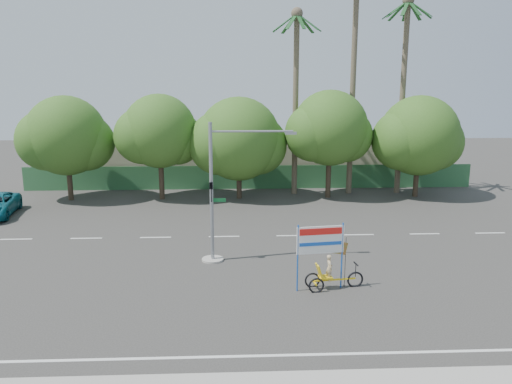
{
  "coord_description": "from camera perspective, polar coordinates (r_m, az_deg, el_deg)",
  "views": [
    {
      "loc": [
        -1.35,
        -20.12,
        8.83
      ],
      "look_at": [
        -0.28,
        4.2,
        3.5
      ],
      "focal_mm": 35.0,
      "sensor_mm": 36.0,
      "label": 1
    }
  ],
  "objects": [
    {
      "name": "palm_mid",
      "position": [
        41.81,
        16.53,
        12.64
      ],
      "size": [
        3.73,
        3.79,
        15.45
      ],
      "color": "#70604C",
      "rests_on": "ground"
    },
    {
      "name": "trike_billboard",
      "position": [
        22.04,
        8.03,
        -7.99
      ],
      "size": [
        3.06,
        0.88,
        3.02
      ],
      "rotation": [
        0.0,
        0.0,
        0.13
      ],
      "color": "black",
      "rests_on": "ground"
    },
    {
      "name": "tree_left",
      "position": [
        38.73,
        -11.02,
        6.54
      ],
      "size": [
        6.66,
        5.6,
        8.07
      ],
      "color": "#473828",
      "rests_on": "ground"
    },
    {
      "name": "tree_right",
      "position": [
        38.98,
        8.36,
        6.93
      ],
      "size": [
        6.9,
        5.8,
        8.36
      ],
      "color": "#473828",
      "rests_on": "ground"
    },
    {
      "name": "traffic_signal",
      "position": [
        24.83,
        -4.39,
        -1.46
      ],
      "size": [
        4.72,
        1.1,
        7.0
      ],
      "color": "gray",
      "rests_on": "ground"
    },
    {
      "name": "building_right",
      "position": [
        47.58,
        8.87,
        3.71
      ],
      "size": [
        14.0,
        8.0,
        3.6
      ],
      "primitive_type": "cube",
      "color": "#BEB097",
      "rests_on": "ground"
    },
    {
      "name": "building_left",
      "position": [
        47.42,
        -13.02,
        3.75
      ],
      "size": [
        12.0,
        8.0,
        4.0
      ],
      "primitive_type": "cube",
      "color": "#BEB097",
      "rests_on": "ground"
    },
    {
      "name": "tree_far_right",
      "position": [
        40.93,
        18.06,
        5.88
      ],
      "size": [
        7.38,
        6.2,
        7.94
      ],
      "color": "#473828",
      "rests_on": "ground"
    },
    {
      "name": "fence",
      "position": [
        42.37,
        -0.64,
        1.7
      ],
      "size": [
        38.0,
        0.08,
        2.0
      ],
      "primitive_type": "cube",
      "color": "#336B3D",
      "rests_on": "ground"
    },
    {
      "name": "ground",
      "position": [
        22.01,
        1.24,
        -11.3
      ],
      "size": [
        120.0,
        120.0,
        0.0
      ],
      "primitive_type": "plane",
      "color": "#33302D",
      "rests_on": "ground"
    },
    {
      "name": "tree_center",
      "position": [
        38.37,
        -2.06,
        5.81
      ],
      "size": [
        7.62,
        6.4,
        7.85
      ],
      "color": "#473828",
      "rests_on": "ground"
    },
    {
      "name": "palm_tall",
      "position": [
        40.74,
        11.12,
        14.43
      ],
      "size": [
        3.73,
        3.79,
        17.45
      ],
      "color": "#70604C",
      "rests_on": "ground"
    },
    {
      "name": "tree_far_left",
      "position": [
        40.39,
        -20.93,
        5.76
      ],
      "size": [
        7.14,
        6.0,
        7.96
      ],
      "color": "#473828",
      "rests_on": "ground"
    },
    {
      "name": "palm_short",
      "position": [
        39.91,
        4.58,
        12.36
      ],
      "size": [
        3.73,
        3.79,
        14.45
      ],
      "color": "#70604C",
      "rests_on": "ground"
    }
  ]
}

